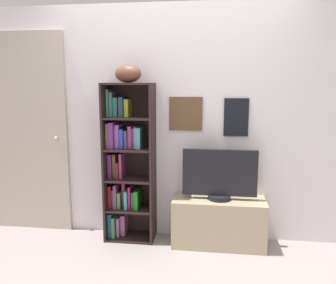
# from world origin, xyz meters

# --- Properties ---
(back_wall) EXTENTS (4.80, 0.08, 2.34)m
(back_wall) POSITION_xyz_m (0.00, 1.13, 1.17)
(back_wall) COLOR silver
(back_wall) RESTS_ON ground
(bookshelf) EXTENTS (0.49, 0.30, 1.58)m
(bookshelf) POSITION_xyz_m (-0.46, 0.98, 0.77)
(bookshelf) COLOR black
(bookshelf) RESTS_ON ground
(football) EXTENTS (0.34, 0.29, 0.17)m
(football) POSITION_xyz_m (-0.41, 0.95, 1.66)
(football) COLOR brown
(football) RESTS_ON bookshelf
(tv_stand) EXTENTS (0.89, 0.37, 0.47)m
(tv_stand) POSITION_xyz_m (0.48, 0.91, 0.23)
(tv_stand) COLOR tan
(tv_stand) RESTS_ON ground
(television) EXTENTS (0.71, 0.22, 0.49)m
(television) POSITION_xyz_m (0.48, 0.91, 0.71)
(television) COLOR black
(television) RESTS_ON tv_stand
(door) EXTENTS (0.87, 0.09, 2.10)m
(door) POSITION_xyz_m (-1.54, 1.08, 1.05)
(door) COLOR #B7AB9B
(door) RESTS_ON ground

